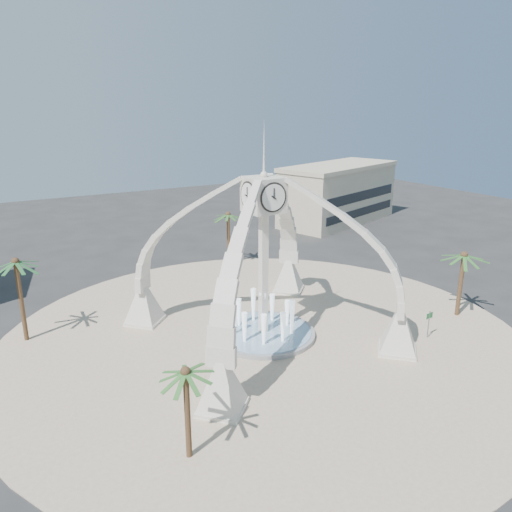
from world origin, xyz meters
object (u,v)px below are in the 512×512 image
palm_south (186,373)px  palm_east (464,256)px  palm_north (228,215)px  clock_tower (264,256)px  street_sign (429,319)px  fountain (263,333)px  palm_west (16,263)px

palm_south → palm_east: bearing=10.7°
palm_east → palm_north: (-10.47, 21.92, 0.41)m
clock_tower → street_sign: (10.69, -6.64, -4.89)m
clock_tower → fountain: 6.20m
fountain → street_sign: 12.65m
clock_tower → palm_north: size_ratio=2.78×
palm_east → palm_west: size_ratio=0.87×
palm_north → street_sign: bearing=-78.3°
palm_east → palm_west: bearing=157.5°
street_sign → palm_north: bearing=95.3°
palm_north → street_sign: 24.52m
palm_west → street_sign: (26.57, -15.11, -4.58)m
fountain → street_sign: size_ratio=3.58×
palm_west → street_sign: 30.91m
palm_east → palm_south: size_ratio=1.10×
clock_tower → palm_east: (16.27, -4.88, -1.22)m
clock_tower → palm_south: 14.41m
clock_tower → street_sign: 13.50m
fountain → palm_north: bearing=71.2°
palm_west → palm_north: 23.32m
palm_east → palm_north: bearing=115.5°
palm_east → street_sign: size_ratio=2.71×
palm_east → palm_north: palm_north is taller
street_sign → palm_south: bearing=-177.6°
palm_south → street_sign: size_ratio=2.46×
palm_north → palm_south: 31.41m
fountain → palm_west: 18.94m
palm_south → palm_north: bearing=59.1°
clock_tower → palm_south: bearing=-136.3°
clock_tower → street_sign: clock_tower is taller
clock_tower → palm_north: bearing=71.2°
clock_tower → fountain: clock_tower is taller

